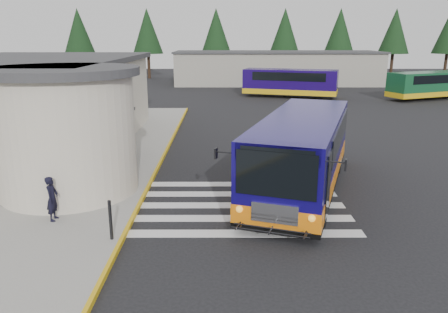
{
  "coord_description": "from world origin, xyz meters",
  "views": [
    {
      "loc": [
        -0.97,
        -15.88,
        6.04
      ],
      "look_at": [
        -0.94,
        -0.5,
        1.8
      ],
      "focal_mm": 35.0,
      "sensor_mm": 36.0,
      "label": 1
    }
  ],
  "objects_px": {
    "pedestrian_a": "(52,199)",
    "far_bus_b": "(430,84)",
    "pedestrian_b": "(76,182)",
    "far_bus_a": "(290,82)",
    "bollard": "(111,220)",
    "transit_bus": "(301,156)"
  },
  "relations": [
    {
      "from": "transit_bus",
      "to": "pedestrian_b",
      "type": "distance_m",
      "value": 8.62
    },
    {
      "from": "pedestrian_a",
      "to": "bollard",
      "type": "bearing_deg",
      "value": -121.71
    },
    {
      "from": "pedestrian_b",
      "to": "far_bus_a",
      "type": "relative_size",
      "value": 0.19
    },
    {
      "from": "pedestrian_a",
      "to": "pedestrian_b",
      "type": "relative_size",
      "value": 0.8
    },
    {
      "from": "bollard",
      "to": "far_bus_b",
      "type": "height_order",
      "value": "far_bus_b"
    },
    {
      "from": "pedestrian_a",
      "to": "pedestrian_b",
      "type": "distance_m",
      "value": 1.21
    },
    {
      "from": "bollard",
      "to": "far_bus_b",
      "type": "bearing_deg",
      "value": 52.81
    },
    {
      "from": "pedestrian_b",
      "to": "bollard",
      "type": "height_order",
      "value": "pedestrian_b"
    },
    {
      "from": "pedestrian_a",
      "to": "far_bus_a",
      "type": "xyz_separation_m",
      "value": [
        12.45,
        31.41,
        0.68
      ]
    },
    {
      "from": "transit_bus",
      "to": "far_bus_b",
      "type": "xyz_separation_m",
      "value": [
        17.33,
        26.62,
        0.05
      ]
    },
    {
      "from": "transit_bus",
      "to": "far_bus_a",
      "type": "height_order",
      "value": "transit_bus"
    },
    {
      "from": "pedestrian_b",
      "to": "far_bus_b",
      "type": "height_order",
      "value": "far_bus_b"
    },
    {
      "from": "transit_bus",
      "to": "far_bus_a",
      "type": "bearing_deg",
      "value": 101.27
    },
    {
      "from": "bollard",
      "to": "far_bus_a",
      "type": "xyz_separation_m",
      "value": [
        10.18,
        32.84,
        0.81
      ]
    },
    {
      "from": "far_bus_a",
      "to": "pedestrian_a",
      "type": "bearing_deg",
      "value": 175.79
    },
    {
      "from": "transit_bus",
      "to": "far_bus_a",
      "type": "relative_size",
      "value": 1.12
    },
    {
      "from": "bollard",
      "to": "far_bus_a",
      "type": "relative_size",
      "value": 0.13
    },
    {
      "from": "transit_bus",
      "to": "bollard",
      "type": "distance_m",
      "value": 8.07
    },
    {
      "from": "bollard",
      "to": "far_bus_b",
      "type": "distance_m",
      "value": 39.4
    },
    {
      "from": "pedestrian_a",
      "to": "far_bus_b",
      "type": "bearing_deg",
      "value": -40.42
    },
    {
      "from": "bollard",
      "to": "transit_bus",
      "type": "bearing_deg",
      "value": 36.29
    },
    {
      "from": "far_bus_b",
      "to": "far_bus_a",
      "type": "bearing_deg",
      "value": 61.66
    }
  ]
}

